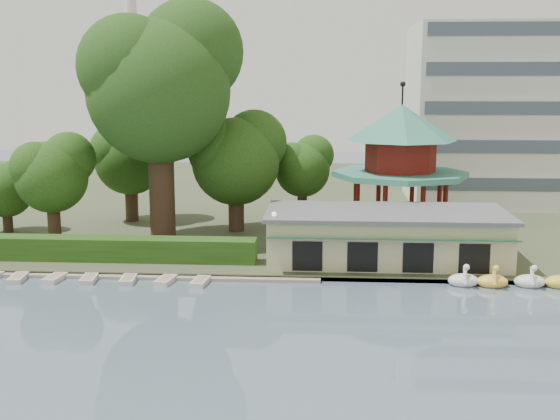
# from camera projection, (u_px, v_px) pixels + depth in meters

# --- Properties ---
(ground_plane) EXTENTS (220.00, 220.00, 0.00)m
(ground_plane) POSITION_uv_depth(u_px,v_px,m) (215.00, 378.00, 33.98)
(ground_plane) COLOR slate
(ground_plane) RESTS_ON ground
(shore) EXTENTS (220.00, 70.00, 0.40)m
(shore) POSITION_uv_depth(u_px,v_px,m) (282.00, 198.00, 84.97)
(shore) COLOR #424930
(shore) RESTS_ON ground
(embankment) EXTENTS (220.00, 0.60, 0.30)m
(embankment) POSITION_uv_depth(u_px,v_px,m) (252.00, 277.00, 50.93)
(embankment) COLOR gray
(embankment) RESTS_ON ground
(dock) EXTENTS (34.00, 1.60, 0.24)m
(dock) POSITION_uv_depth(u_px,v_px,m) (90.00, 275.00, 51.61)
(dock) COLOR gray
(dock) RESTS_ON ground
(boathouse) EXTENTS (18.60, 9.39, 3.90)m
(boathouse) POSITION_uv_depth(u_px,v_px,m) (386.00, 235.00, 54.47)
(boathouse) COLOR #C4BC8C
(boathouse) RESTS_ON shore
(pavilion) EXTENTS (12.40, 12.40, 13.50)m
(pavilion) POSITION_uv_depth(u_px,v_px,m) (401.00, 156.00, 63.25)
(pavilion) COLOR #C4BC8C
(pavilion) RESTS_ON shore
(hedge) EXTENTS (30.00, 2.00, 1.80)m
(hedge) POSITION_uv_depth(u_px,v_px,m) (66.00, 248.00, 54.83)
(hedge) COLOR #274C16
(hedge) RESTS_ON shore
(lamp_post) EXTENTS (0.36, 0.36, 4.28)m
(lamp_post) POSITION_uv_depth(u_px,v_px,m) (274.00, 229.00, 51.92)
(lamp_post) COLOR black
(lamp_post) RESTS_ON shore
(big_tree) EXTENTS (13.54, 12.62, 20.86)m
(big_tree) POSITION_uv_depth(u_px,v_px,m) (161.00, 79.00, 59.61)
(big_tree) COLOR #3A281C
(big_tree) RESTS_ON shore
(small_trees) EXTENTS (38.67, 16.76, 11.20)m
(small_trees) POSITION_uv_depth(u_px,v_px,m) (149.00, 163.00, 64.83)
(small_trees) COLOR #3A281C
(small_trees) RESTS_ON shore
(moored_rowboats) EXTENTS (24.94, 2.66, 0.36)m
(moored_rowboats) POSITION_uv_depth(u_px,v_px,m) (39.00, 278.00, 50.53)
(moored_rowboats) COLOR beige
(moored_rowboats) RESTS_ON ground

